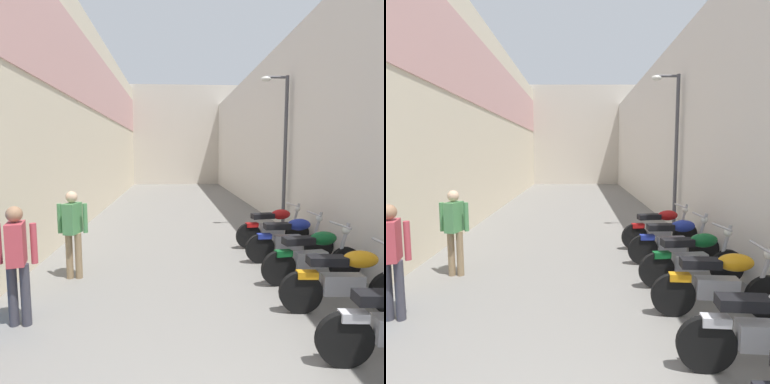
% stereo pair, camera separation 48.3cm
% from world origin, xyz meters
% --- Properties ---
extents(ground_plane, '(39.18, 39.18, 0.00)m').
position_xyz_m(ground_plane, '(0.00, 9.59, 0.00)').
color(ground_plane, slate).
extents(building_left, '(0.45, 23.18, 6.65)m').
position_xyz_m(building_left, '(-3.21, 11.55, 3.36)').
color(building_left, beige).
rests_on(building_left, ground).
extents(building_right, '(0.45, 23.18, 5.59)m').
position_xyz_m(building_right, '(3.22, 11.59, 2.80)').
color(building_right, beige).
rests_on(building_right, ground).
extents(building_far_end, '(9.03, 2.00, 6.95)m').
position_xyz_m(building_far_end, '(0.00, 24.18, 3.47)').
color(building_far_end, beige).
rests_on(building_far_end, ground).
extents(motorcycle_third, '(1.85, 0.58, 1.04)m').
position_xyz_m(motorcycle_third, '(2.08, 3.55, 0.50)').
color(motorcycle_third, black).
rests_on(motorcycle_third, ground).
extents(motorcycle_fourth, '(1.85, 0.58, 1.04)m').
position_xyz_m(motorcycle_fourth, '(2.08, 4.65, 0.50)').
color(motorcycle_fourth, black).
rests_on(motorcycle_fourth, ground).
extents(motorcycle_fifth, '(1.85, 0.58, 1.04)m').
position_xyz_m(motorcycle_fifth, '(2.08, 5.77, 0.50)').
color(motorcycle_fifth, black).
rests_on(motorcycle_fifth, ground).
extents(motorcycle_sixth, '(1.84, 0.58, 1.04)m').
position_xyz_m(motorcycle_sixth, '(2.08, 6.90, 0.50)').
color(motorcycle_sixth, black).
rests_on(motorcycle_sixth, ground).
extents(pedestrian_mid_alley, '(0.52, 0.38, 1.57)m').
position_xyz_m(pedestrian_mid_alley, '(-2.31, 3.49, 0.92)').
color(pedestrian_mid_alley, '#383842').
rests_on(pedestrian_mid_alley, ground).
extents(pedestrian_further_down, '(0.52, 0.38, 1.57)m').
position_xyz_m(pedestrian_further_down, '(-2.08, 5.13, 0.92)').
color(pedestrian_further_down, '#8C7251').
rests_on(pedestrian_further_down, ground).
extents(street_lamp, '(0.79, 0.18, 4.35)m').
position_xyz_m(street_lamp, '(2.77, 8.57, 2.56)').
color(street_lamp, '#47474C').
rests_on(street_lamp, ground).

